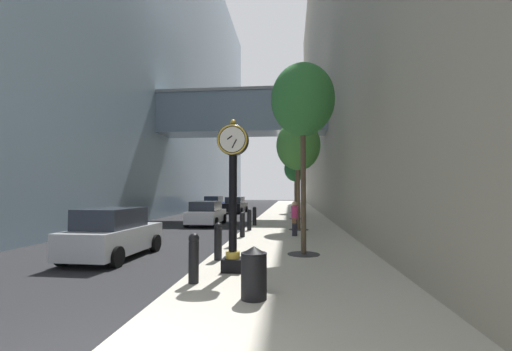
{
  "coord_description": "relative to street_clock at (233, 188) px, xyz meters",
  "views": [
    {
      "loc": [
        2.69,
        -3.96,
        2.3
      ],
      "look_at": [
        0.84,
        14.23,
        3.12
      ],
      "focal_mm": 24.03,
      "sensor_mm": 36.0,
      "label": 1
    }
  ],
  "objects": [
    {
      "name": "street_tree_far",
      "position": [
        1.99,
        24.92,
        2.05
      ],
      "size": [
        2.16,
        2.16,
        5.57
      ],
      "color": "#333335",
      "rests_on": "sidewalk_right"
    },
    {
      "name": "street_tree_mid_near",
      "position": [
        1.99,
        10.08,
        2.44
      ],
      "size": [
        2.47,
        2.47,
        6.14
      ],
      "color": "#333335",
      "rests_on": "sidewalk_right"
    },
    {
      "name": "building_block_left",
      "position": [
        -13.77,
        24.74,
        14.74
      ],
      "size": [
        23.09,
        80.0,
        34.37
      ],
      "color": "#849EB2",
      "rests_on": "ground"
    },
    {
      "name": "car_silver_trailing",
      "position": [
        -4.48,
        2.03,
        -1.57
      ],
      "size": [
        2.07,
        4.08,
        1.71
      ],
      "color": "#B7BABF",
      "rests_on": "ground"
    },
    {
      "name": "bollard_fourth",
      "position": [
        -0.71,
        6.84,
        -1.64
      ],
      "size": [
        0.25,
        0.25,
        1.17
      ],
      "color": "black",
      "rests_on": "sidewalk_right"
    },
    {
      "name": "pedestrian_walking",
      "position": [
        1.74,
        7.44,
        -1.38
      ],
      "size": [
        0.38,
        0.48,
        1.66
      ],
      "color": "#23232D",
      "rests_on": "sidewalk_right"
    },
    {
      "name": "street_tree_near",
      "position": [
        1.99,
        2.66,
        3.03
      ],
      "size": [
        2.2,
        2.2,
        6.59
      ],
      "color": "#333335",
      "rests_on": "sidewalk_right"
    },
    {
      "name": "ground_plane",
      "position": [
        -1.13,
        21.78,
        -2.39
      ],
      "size": [
        110.0,
        110.0,
        0.0
      ],
      "primitive_type": "plane",
      "color": "#262628",
      "rests_on": "ground"
    },
    {
      "name": "building_block_right",
      "position": [
        8.94,
        24.78,
        14.78
      ],
      "size": [
        9.0,
        80.0,
        34.35
      ],
      "color": "#A89E89",
      "rests_on": "ground"
    },
    {
      "name": "bollard_second",
      "position": [
        -0.71,
        1.45,
        -1.64
      ],
      "size": [
        0.25,
        0.25,
        1.17
      ],
      "color": "black",
      "rests_on": "sidewalk_right"
    },
    {
      "name": "car_blue_far",
      "position": [
        -6.95,
        28.34,
        -1.57
      ],
      "size": [
        2.1,
        4.25,
        1.71
      ],
      "color": "navy",
      "rests_on": "ground"
    },
    {
      "name": "street_tree_mid_far",
      "position": [
        1.99,
        17.5,
        2.76
      ],
      "size": [
        1.93,
        1.93,
        6.19
      ],
      "color": "#333335",
      "rests_on": "sidewalk_right"
    },
    {
      "name": "car_black_near",
      "position": [
        -4.2,
        26.15,
        -1.58
      ],
      "size": [
        2.16,
        4.54,
        1.66
      ],
      "color": "black",
      "rests_on": "ground"
    },
    {
      "name": "street_clock",
      "position": [
        0.0,
        0.0,
        0.0
      ],
      "size": [
        0.84,
        0.55,
        4.12
      ],
      "color": "black",
      "rests_on": "sidewalk_right"
    },
    {
      "name": "sidewalk_right",
      "position": [
        1.66,
        24.78,
        -2.32
      ],
      "size": [
        5.57,
        80.0,
        0.14
      ],
      "primitive_type": "cube",
      "color": "beige",
      "rests_on": "ground"
    },
    {
      "name": "car_white_mid",
      "position": [
        -4.08,
        13.35,
        -1.61
      ],
      "size": [
        2.15,
        4.34,
        1.6
      ],
      "color": "silver",
      "rests_on": "ground"
    },
    {
      "name": "bollard_fifth",
      "position": [
        -0.71,
        9.54,
        -1.64
      ],
      "size": [
        0.25,
        0.25,
        1.17
      ],
      "color": "black",
      "rests_on": "sidewalk_right"
    },
    {
      "name": "bollard_third",
      "position": [
        -0.71,
        4.15,
        -1.64
      ],
      "size": [
        0.25,
        0.25,
        1.17
      ],
      "color": "black",
      "rests_on": "sidewalk_right"
    },
    {
      "name": "bollard_sixth",
      "position": [
        -0.71,
        12.24,
        -1.64
      ],
      "size": [
        0.25,
        0.25,
        1.17
      ],
      "color": "black",
      "rests_on": "sidewalk_right"
    },
    {
      "name": "bollard_nearest",
      "position": [
        -0.71,
        -1.25,
        -1.64
      ],
      "size": [
        0.25,
        0.25,
        1.17
      ],
      "color": "black",
      "rests_on": "sidewalk_right"
    },
    {
      "name": "trash_bin",
      "position": [
        0.82,
        -2.27,
        -1.71
      ],
      "size": [
        0.53,
        0.53,
        1.05
      ],
      "color": "black",
      "rests_on": "sidewalk_right"
    }
  ]
}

